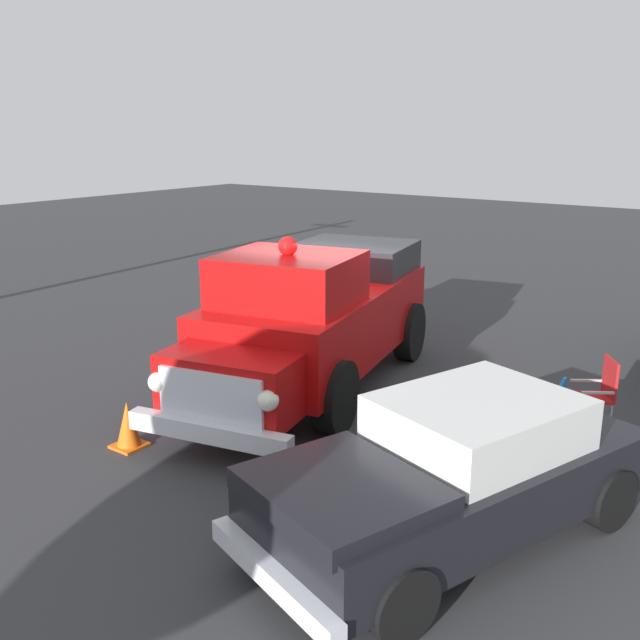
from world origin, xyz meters
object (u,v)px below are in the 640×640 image
traffic_cone (128,425)px  spectator_standing (262,281)px  lawn_chair_by_car (549,413)px  lawn_chair_spare (600,389)px  classic_hot_rod (452,471)px  vintage_fire_truck (314,316)px

traffic_cone → spectator_standing: bearing=-66.3°
lawn_chair_by_car → lawn_chair_spare: 1.32m
classic_hot_rod → lawn_chair_by_car: size_ratio=4.63×
lawn_chair_spare → spectator_standing: (7.29, -1.34, 0.37)m
lawn_chair_spare → vintage_fire_truck: bearing=13.4°
vintage_fire_truck → traffic_cone: 3.44m
vintage_fire_truck → traffic_cone: size_ratio=9.88×
vintage_fire_truck → lawn_chair_spare: size_ratio=6.15×
classic_hot_rod → lawn_chair_by_car: 2.45m
vintage_fire_truck → classic_hot_rod: size_ratio=1.33×
lawn_chair_by_car → spectator_standing: 7.49m
lawn_chair_by_car → traffic_cone: bearing=33.1°
vintage_fire_truck → lawn_chair_spare: vintage_fire_truck is taller
lawn_chair_by_car → vintage_fire_truck: bearing=-4.2°
lawn_chair_by_car → lawn_chair_spare: size_ratio=1.00×
lawn_chair_spare → traffic_cone: size_ratio=1.61×
classic_hot_rod → lawn_chair_spare: 3.76m
classic_hot_rod → lawn_chair_spare: classic_hot_rod is taller
vintage_fire_truck → lawn_chair_by_car: vintage_fire_truck is taller
classic_hot_rod → spectator_standing: bearing=-36.6°
classic_hot_rod → lawn_chair_spare: (-0.46, -3.72, -0.16)m
classic_hot_rod → traffic_cone: bearing=6.9°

